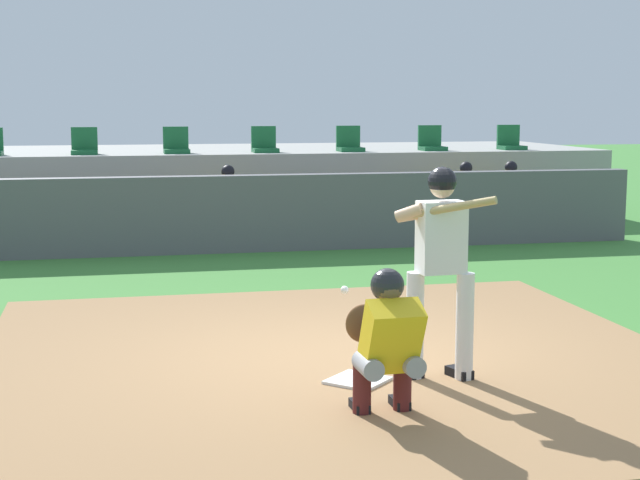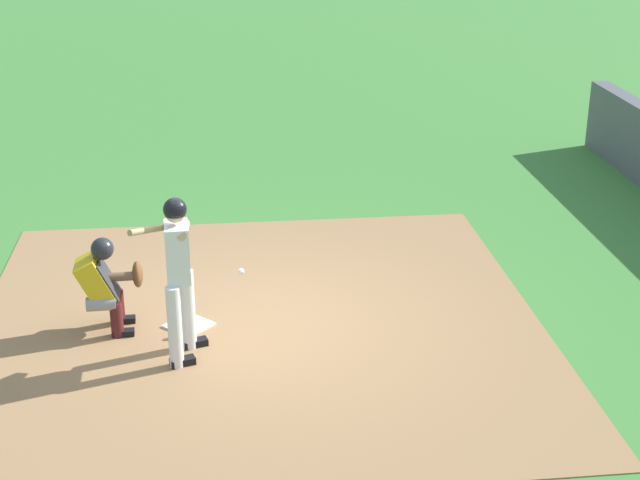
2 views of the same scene
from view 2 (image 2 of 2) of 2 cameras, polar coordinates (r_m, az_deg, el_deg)
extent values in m
plane|color=#428438|center=(10.87, -3.68, -5.04)|extent=(80.00, 80.00, 0.00)
cube|color=#9E754C|center=(10.87, -3.68, -5.01)|extent=(6.40, 6.40, 0.01)
cube|color=white|center=(10.87, -7.92, -5.10)|extent=(0.62, 0.62, 0.02)
cylinder|color=silver|center=(10.22, -7.96, -4.21)|extent=(0.15, 0.15, 0.92)
cylinder|color=silver|center=(9.87, -8.75, -5.26)|extent=(0.15, 0.15, 0.92)
cube|color=white|center=(9.73, -8.59, -0.73)|extent=(0.39, 0.26, 0.60)
sphere|color=tan|center=(9.57, -8.74, 1.64)|extent=(0.21, 0.21, 0.21)
sphere|color=black|center=(9.56, -8.75, 1.84)|extent=(0.24, 0.24, 0.24)
cylinder|color=tan|center=(9.90, -8.56, 1.01)|extent=(0.26, 0.24, 0.17)
cylinder|color=tan|center=(9.72, -8.25, 0.62)|extent=(0.57, 0.12, 0.18)
cylinder|color=tan|center=(9.67, -9.72, 0.71)|extent=(0.71, 0.57, 0.24)
cube|color=black|center=(10.42, -7.52, -6.20)|extent=(0.19, 0.28, 0.09)
cube|color=black|center=(10.08, -8.28, -7.29)|extent=(0.19, 0.28, 0.09)
cylinder|color=gray|center=(10.92, -12.94, -3.03)|extent=(0.17, 0.32, 0.16)
cylinder|color=#4C1919|center=(10.99, -12.07, -3.98)|extent=(0.14, 0.14, 0.42)
cube|color=black|center=(11.06, -11.69, -4.76)|extent=(0.12, 0.24, 0.08)
cylinder|color=gray|center=(10.63, -13.06, -3.76)|extent=(0.17, 0.32, 0.16)
cylinder|color=#4C1919|center=(10.71, -12.16, -4.73)|extent=(0.14, 0.14, 0.42)
cube|color=black|center=(10.78, -11.77, -5.52)|extent=(0.12, 0.24, 0.08)
cube|color=gold|center=(10.69, -13.37, -2.33)|extent=(0.41, 0.45, 0.57)
cube|color=#2D2D33|center=(10.67, -12.73, -2.30)|extent=(0.39, 0.26, 0.45)
sphere|color=brown|center=(10.54, -13.10, -0.63)|extent=(0.21, 0.21, 0.21)
sphere|color=#232328|center=(10.53, -13.00, -0.52)|extent=(0.25, 0.25, 0.25)
cylinder|color=brown|center=(10.70, -12.16, -2.19)|extent=(0.11, 0.45, 0.10)
ellipsoid|color=brown|center=(10.72, -10.95, -2.04)|extent=(0.28, 0.13, 0.30)
sphere|color=white|center=(10.55, -4.79, -1.91)|extent=(0.07, 0.07, 0.07)
camera|label=1|loc=(14.34, -40.34, 6.37)|focal=54.10mm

